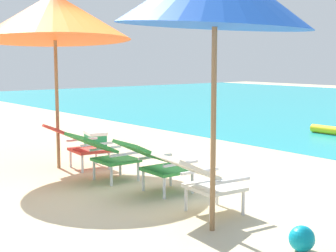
{
  "coord_description": "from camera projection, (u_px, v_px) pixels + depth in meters",
  "views": [
    {
      "loc": [
        5.01,
        -3.57,
        1.61
      ],
      "look_at": [
        0.0,
        0.46,
        0.75
      ],
      "focal_mm": 53.31,
      "sensor_mm": 36.0,
      "label": 1
    }
  ],
  "objects": [
    {
      "name": "lounge_chair_near_left",
      "position": [
        105.0,
        152.0,
        6.53
      ],
      "size": [
        0.55,
        0.88,
        0.68
      ],
      "color": "#338E3D",
      "rests_on": "ground_plane"
    },
    {
      "name": "lounge_chair_near_right",
      "position": [
        156.0,
        161.0,
        5.94
      ],
      "size": [
        0.57,
        0.9,
        0.68
      ],
      "color": "#338E3D",
      "rests_on": "ground_plane"
    },
    {
      "name": "ground_plane",
      "position": [
        324.0,
        151.0,
        8.79
      ],
      "size": [
        40.0,
        40.0,
        0.0
      ],
      "primitive_type": "plane",
      "color": "#CCB78E"
    },
    {
      "name": "beach_ball",
      "position": [
        302.0,
        239.0,
        4.2
      ],
      "size": [
        0.22,
        0.22,
        0.22
      ],
      "primitive_type": "sphere",
      "color": "#0A93AD",
      "rests_on": "ground_plane"
    },
    {
      "name": "lounge_chair_far_right",
      "position": [
        201.0,
        178.0,
        5.12
      ],
      "size": [
        0.63,
        0.93,
        0.68
      ],
      "color": "silver",
      "rests_on": "ground_plane"
    },
    {
      "name": "cooler_box",
      "position": [
        95.0,
        140.0,
        9.05
      ],
      "size": [
        0.53,
        0.42,
        0.32
      ],
      "color": "#1E844C",
      "rests_on": "ground_plane"
    },
    {
      "name": "beach_umbrella_left",
      "position": [
        54.0,
        17.0,
        7.16
      ],
      "size": [
        2.76,
        2.73,
        2.62
      ],
      "color": "olive",
      "rests_on": "ground_plane"
    },
    {
      "name": "lounge_chair_far_left",
      "position": [
        78.0,
        143.0,
        7.28
      ],
      "size": [
        0.62,
        0.92,
        0.68
      ],
      "color": "red",
      "rests_on": "ground_plane"
    }
  ]
}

